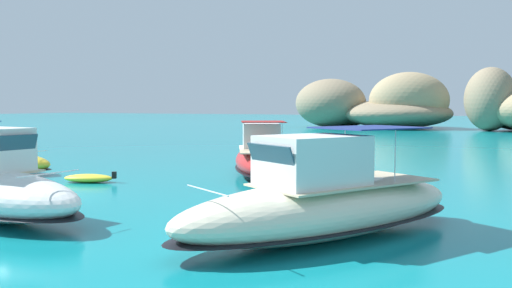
# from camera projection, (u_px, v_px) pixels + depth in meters

# --- Properties ---
(ground_plane) EXTENTS (400.00, 400.00, 0.00)m
(ground_plane) POSITION_uv_depth(u_px,v_px,m) (45.00, 198.00, 23.24)
(ground_plane) COLOR #0F7F89
(islet_large) EXTENTS (32.72, 23.29, 9.76)m
(islet_large) POSITION_uv_depth(u_px,v_px,m) (372.00, 108.00, 96.39)
(islet_large) COLOR #84755B
(islet_large) RESTS_ON ground
(motorboat_cream) EXTENTS (8.25, 10.85, 3.35)m
(motorboat_cream) POSITION_uv_depth(u_px,v_px,m) (324.00, 203.00, 16.24)
(motorboat_cream) COLOR beige
(motorboat_cream) RESTS_ON ground
(motorboat_red) EXTENTS (7.41, 10.42, 3.18)m
(motorboat_red) POSITION_uv_depth(u_px,v_px,m) (261.00, 158.00, 30.92)
(motorboat_red) COLOR red
(motorboat_red) RESTS_ON ground
(dinghy_tender) EXTENTS (2.85, 1.94, 0.58)m
(dinghy_tender) POSITION_uv_depth(u_px,v_px,m) (89.00, 178.00, 28.05)
(dinghy_tender) COLOR yellow
(dinghy_tender) RESTS_ON ground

